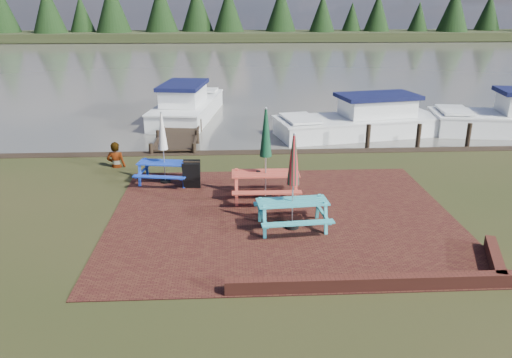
{
  "coord_description": "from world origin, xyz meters",
  "views": [
    {
      "loc": [
        -1.33,
        -11.02,
        5.39
      ],
      "look_at": [
        -0.69,
        1.23,
        1.0
      ],
      "focal_mm": 35.0,
      "sensor_mm": 36.0,
      "label": 1
    }
  ],
  "objects": [
    {
      "name": "picnic_table_teal",
      "position": [
        0.17,
        0.3,
        0.85
      ],
      "size": [
        1.88,
        1.7,
        2.43
      ],
      "rotation": [
        0.0,
        0.0,
        0.09
      ],
      "color": "teal",
      "rests_on": "ground"
    },
    {
      "name": "picnic_table_blue",
      "position": [
        -3.4,
        3.83,
        0.78
      ],
      "size": [
        1.83,
        1.68,
        2.23
      ],
      "rotation": [
        0.0,
        0.0,
        -0.17
      ],
      "color": "#1739B1",
      "rests_on": "ground"
    },
    {
      "name": "paving",
      "position": [
        0.0,
        1.0,
        0.01
      ],
      "size": [
        9.0,
        7.5,
        0.02
      ],
      "primitive_type": "cube",
      "color": "#391612",
      "rests_on": "ground"
    },
    {
      "name": "ground",
      "position": [
        0.0,
        0.0,
        0.0
      ],
      "size": [
        120.0,
        120.0,
        0.0
      ],
      "primitive_type": "plane",
      "color": "black",
      "rests_on": "ground"
    },
    {
      "name": "water",
      "position": [
        0.0,
        37.0,
        0.0
      ],
      "size": [
        120.0,
        60.0,
        0.02
      ],
      "primitive_type": "cube",
      "color": "#4D4942",
      "rests_on": "ground"
    },
    {
      "name": "jetty",
      "position": [
        -3.5,
        11.28,
        0.11
      ],
      "size": [
        1.76,
        9.08,
        1.0
      ],
      "color": "black",
      "rests_on": "ground"
    },
    {
      "name": "far_treeline",
      "position": [
        0.0,
        66.0,
        3.28
      ],
      "size": [
        120.0,
        10.0,
        8.1
      ],
      "color": "black",
      "rests_on": "ground"
    },
    {
      "name": "chalkboard",
      "position": [
        -2.53,
        3.32,
        0.44
      ],
      "size": [
        0.54,
        0.53,
        0.84
      ],
      "rotation": [
        0.0,
        0.0,
        -0.07
      ],
      "color": "black",
      "rests_on": "ground"
    },
    {
      "name": "brick_wall",
      "position": [
        2.15,
        -2.42,
        0.15
      ],
      "size": [
        6.21,
        1.79,
        0.3
      ],
      "color": "#4C1E16",
      "rests_on": "ground"
    },
    {
      "name": "boat_jetty",
      "position": [
        -3.47,
        13.76,
        0.42
      ],
      "size": [
        3.44,
        7.38,
        2.06
      ],
      "rotation": [
        0.0,
        0.0,
        -0.14
      ],
      "color": "white",
      "rests_on": "ground"
    },
    {
      "name": "picnic_table_red",
      "position": [
        -0.36,
        2.29,
        0.93
      ],
      "size": [
        1.93,
        1.72,
        2.65
      ],
      "rotation": [
        0.0,
        0.0,
        -0.02
      ],
      "color": "#C04231",
      "rests_on": "ground"
    },
    {
      "name": "person",
      "position": [
        -5.27,
        5.5,
        0.88
      ],
      "size": [
        0.67,
        0.47,
        1.75
      ],
      "primitive_type": "imported",
      "rotation": [
        0.0,
        0.0,
        3.05
      ],
      "color": "gray",
      "rests_on": "ground"
    },
    {
      "name": "boat_near",
      "position": [
        4.41,
        10.06,
        0.38
      ],
      "size": [
        7.54,
        3.83,
        1.95
      ],
      "rotation": [
        0.0,
        0.0,
        1.76
      ],
      "color": "white",
      "rests_on": "ground"
    }
  ]
}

